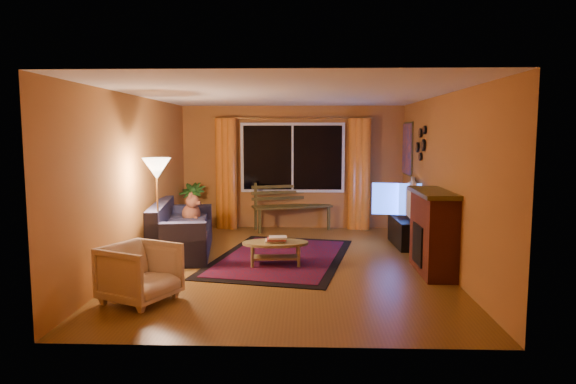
{
  "coord_description": "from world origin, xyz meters",
  "views": [
    {
      "loc": [
        0.27,
        -7.5,
        1.94
      ],
      "look_at": [
        0.0,
        0.3,
        1.05
      ],
      "focal_mm": 32.0,
      "sensor_mm": 36.0,
      "label": 1
    }
  ],
  "objects_px": {
    "bench": "(292,218)",
    "armchair": "(140,270)",
    "sofa": "(182,228)",
    "tv_console": "(405,232)",
    "floor_lamp": "(158,213)",
    "coffee_table": "(275,254)"
  },
  "relations": [
    {
      "from": "coffee_table",
      "to": "tv_console",
      "type": "bearing_deg",
      "value": 33.2
    },
    {
      "from": "armchair",
      "to": "bench",
      "type": "bearing_deg",
      "value": 5.63
    },
    {
      "from": "bench",
      "to": "coffee_table",
      "type": "distance_m",
      "value": 2.84
    },
    {
      "from": "floor_lamp",
      "to": "coffee_table",
      "type": "bearing_deg",
      "value": 7.01
    },
    {
      "from": "sofa",
      "to": "coffee_table",
      "type": "xyz_separation_m",
      "value": [
        1.56,
        -0.74,
        -0.24
      ]
    },
    {
      "from": "bench",
      "to": "armchair",
      "type": "relative_size",
      "value": 2.12
    },
    {
      "from": "bench",
      "to": "coffee_table",
      "type": "height_order",
      "value": "bench"
    },
    {
      "from": "armchair",
      "to": "tv_console",
      "type": "relative_size",
      "value": 0.66
    },
    {
      "from": "sofa",
      "to": "tv_console",
      "type": "distance_m",
      "value": 3.8
    },
    {
      "from": "armchair",
      "to": "sofa",
      "type": "bearing_deg",
      "value": 27.81
    },
    {
      "from": "sofa",
      "to": "floor_lamp",
      "type": "height_order",
      "value": "floor_lamp"
    },
    {
      "from": "armchair",
      "to": "coffee_table",
      "type": "bearing_deg",
      "value": -15.26
    },
    {
      "from": "bench",
      "to": "tv_console",
      "type": "relative_size",
      "value": 1.41
    },
    {
      "from": "floor_lamp",
      "to": "bench",
      "type": "bearing_deg",
      "value": 58.68
    },
    {
      "from": "sofa",
      "to": "bench",
      "type": "bearing_deg",
      "value": 42.14
    },
    {
      "from": "sofa",
      "to": "floor_lamp",
      "type": "xyz_separation_m",
      "value": [
        -0.11,
        -0.95,
        0.39
      ]
    },
    {
      "from": "bench",
      "to": "floor_lamp",
      "type": "bearing_deg",
      "value": -138.95
    },
    {
      "from": "bench",
      "to": "sofa",
      "type": "height_order",
      "value": "sofa"
    },
    {
      "from": "tv_console",
      "to": "bench",
      "type": "bearing_deg",
      "value": 142.54
    },
    {
      "from": "armchair",
      "to": "tv_console",
      "type": "distance_m",
      "value": 4.8
    },
    {
      "from": "floor_lamp",
      "to": "tv_console",
      "type": "distance_m",
      "value": 4.22
    },
    {
      "from": "armchair",
      "to": "floor_lamp",
      "type": "bearing_deg",
      "value": 33.57
    }
  ]
}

